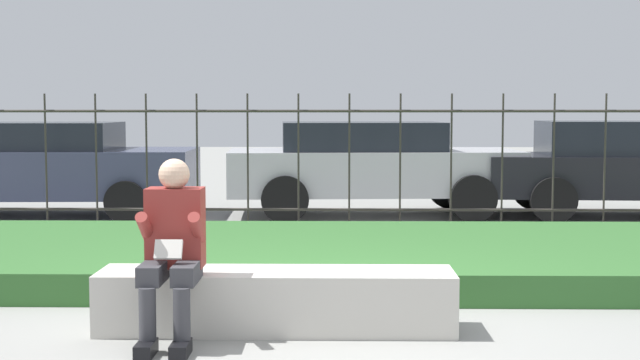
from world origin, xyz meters
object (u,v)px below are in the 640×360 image
object	(u,v)px
person_seated_reader	(173,244)
stone_bench	(276,304)
car_parked_center	(370,165)
car_parked_left	(44,166)
car_parked_right	(637,166)

from	to	relation	value
person_seated_reader	stone_bench	bearing A→B (deg)	24.26
car_parked_center	car_parked_left	bearing A→B (deg)	177.61
car_parked_left	car_parked_center	world-z (taller)	car_parked_center
stone_bench	person_seated_reader	xyz separation A→B (m)	(-0.67, -0.30, 0.47)
stone_bench	car_parked_left	xyz separation A→B (m)	(-3.84, 6.70, 0.54)
stone_bench	car_parked_center	bearing A→B (deg)	82.27
car_parked_right	car_parked_center	xyz separation A→B (m)	(-3.84, 0.10, 0.00)
person_seated_reader	car_parked_right	distance (m)	8.87
car_parked_right	stone_bench	bearing A→B (deg)	-122.49
stone_bench	car_parked_left	bearing A→B (deg)	119.82
stone_bench	person_seated_reader	size ratio (longest dim) A/B	2.04
car_parked_right	car_parked_left	distance (m)	8.60
car_parked_center	person_seated_reader	bearing A→B (deg)	-106.40
person_seated_reader	car_parked_center	size ratio (longest dim) A/B	0.29
car_parked_left	car_parked_center	xyz separation A→B (m)	(4.76, 0.11, 0.01)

